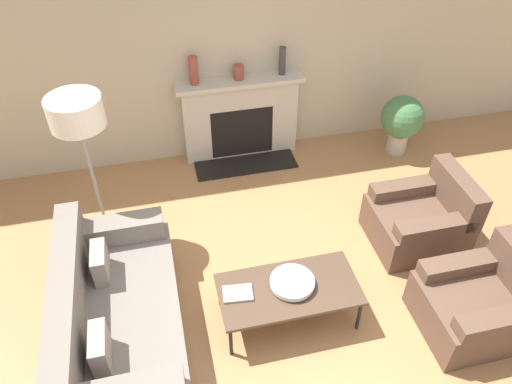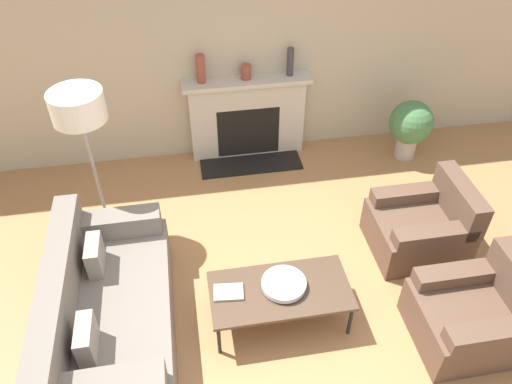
# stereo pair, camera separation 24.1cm
# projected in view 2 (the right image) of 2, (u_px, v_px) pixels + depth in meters

# --- Properties ---
(ground_plane) EXTENTS (18.00, 18.00, 0.00)m
(ground_plane) POSITION_uv_depth(u_px,v_px,m) (286.00, 333.00, 4.36)
(ground_plane) COLOR #A87547
(wall_back) EXTENTS (18.00, 0.06, 2.90)m
(wall_back) POSITION_uv_depth(u_px,v_px,m) (236.00, 40.00, 5.55)
(wall_back) COLOR #BCAD8E
(wall_back) RESTS_ON ground_plane
(fireplace) EXTENTS (1.50, 0.59, 1.04)m
(fireplace) POSITION_uv_depth(u_px,v_px,m) (247.00, 119.00, 6.07)
(fireplace) COLOR beige
(fireplace) RESTS_ON ground_plane
(couch) EXTENTS (0.93, 1.85, 0.88)m
(couch) POSITION_uv_depth(u_px,v_px,m) (108.00, 313.00, 4.13)
(couch) COLOR slate
(couch) RESTS_ON ground_plane
(armchair_near) EXTENTS (0.89, 0.77, 0.78)m
(armchair_near) POSITION_uv_depth(u_px,v_px,m) (476.00, 315.00, 4.17)
(armchair_near) COLOR brown
(armchair_near) RESTS_ON ground_plane
(armchair_far) EXTENTS (0.89, 0.77, 0.78)m
(armchair_far) POSITION_uv_depth(u_px,v_px,m) (423.00, 226.00, 4.96)
(armchair_far) COLOR brown
(armchair_far) RESTS_ON ground_plane
(coffee_table) EXTENTS (1.20, 0.60, 0.39)m
(coffee_table) POSITION_uv_depth(u_px,v_px,m) (280.00, 292.00, 4.25)
(coffee_table) COLOR #4C3828
(coffee_table) RESTS_ON ground_plane
(bowl) EXTENTS (0.38, 0.38, 0.06)m
(bowl) POSITION_uv_depth(u_px,v_px,m) (284.00, 284.00, 4.23)
(bowl) COLOR silver
(bowl) RESTS_ON coffee_table
(book) EXTENTS (0.27, 0.20, 0.02)m
(book) POSITION_uv_depth(u_px,v_px,m) (229.00, 292.00, 4.19)
(book) COLOR #B2A893
(book) RESTS_ON coffee_table
(floor_lamp) EXTENTS (0.48, 0.48, 1.67)m
(floor_lamp) POSITION_uv_depth(u_px,v_px,m) (80.00, 118.00, 4.39)
(floor_lamp) COLOR gray
(floor_lamp) RESTS_ON ground_plane
(mantel_vase_left) EXTENTS (0.10, 0.10, 0.33)m
(mantel_vase_left) POSITION_uv_depth(u_px,v_px,m) (201.00, 69.00, 5.56)
(mantel_vase_left) COLOR brown
(mantel_vase_left) RESTS_ON fireplace
(mantel_vase_center_left) EXTENTS (0.12, 0.12, 0.17)m
(mantel_vase_center_left) POSITION_uv_depth(u_px,v_px,m) (246.00, 72.00, 5.68)
(mantel_vase_center_left) COLOR brown
(mantel_vase_center_left) RESTS_ON fireplace
(mantel_vase_center_right) EXTENTS (0.08, 0.08, 0.33)m
(mantel_vase_center_right) POSITION_uv_depth(u_px,v_px,m) (290.00, 62.00, 5.69)
(mantel_vase_center_right) COLOR #3D383D
(mantel_vase_center_right) RESTS_ON fireplace
(potted_plant) EXTENTS (0.52, 0.52, 0.77)m
(potted_plant) POSITION_uv_depth(u_px,v_px,m) (411.00, 125.00, 6.03)
(potted_plant) COLOR #B2A899
(potted_plant) RESTS_ON ground_plane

